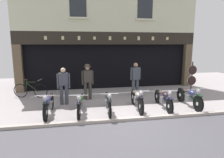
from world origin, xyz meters
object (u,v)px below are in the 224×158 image
at_px(salesman_left, 64,84).
at_px(tyre_sign_pole, 192,76).
at_px(motorcycle_left, 81,104).
at_px(advert_board_near, 75,60).
at_px(salesman_right, 135,78).
at_px(motorcycle_right, 189,97).
at_px(advert_board_far, 54,61).
at_px(leaning_bicycle, 30,90).
at_px(motorcycle_center_left, 108,102).
at_px(motorcycle_center_right, 163,99).
at_px(motorcycle_center, 137,99).
at_px(shopkeeper_center, 88,80).
at_px(motorcycle_far_left, 49,104).

relative_size(salesman_left, tyre_sign_pole, 0.95).
xyz_separation_m(motorcycle_left, advert_board_near, (-0.17, 4.38, 1.31)).
bearing_deg(salesman_left, salesman_right, -169.88).
xyz_separation_m(motorcycle_right, advert_board_near, (-4.72, 4.27, 1.30)).
distance_m(salesman_right, advert_board_far, 4.79).
distance_m(motorcycle_right, advert_board_near, 6.50).
xyz_separation_m(salesman_right, leaning_bicycle, (-5.17, 0.84, -0.59)).
distance_m(motorcycle_center_left, motorcycle_right, 3.50).
xyz_separation_m(motorcycle_center_right, advert_board_near, (-3.55, 4.28, 1.31)).
distance_m(motorcycle_center, tyre_sign_pole, 4.24).
height_order(motorcycle_center_left, tyre_sign_pole, tyre_sign_pole).
relative_size(tyre_sign_pole, leaning_bicycle, 1.02).
distance_m(motorcycle_left, motorcycle_right, 4.56).
bearing_deg(tyre_sign_pole, leaning_bicycle, 175.08).
bearing_deg(tyre_sign_pole, salesman_right, -177.75).
relative_size(motorcycle_right, leaning_bicycle, 1.22).
bearing_deg(motorcycle_center_left, shopkeeper_center, -67.30).
distance_m(motorcycle_center_right, leaning_bicycle, 6.42).
relative_size(motorcycle_right, tyre_sign_pole, 1.19).
bearing_deg(shopkeeper_center, leaning_bicycle, -22.00).
relative_size(motorcycle_center, salesman_right, 1.18).
xyz_separation_m(motorcycle_center_left, salesman_right, (1.72, 2.07, 0.53)).
height_order(motorcycle_center, advert_board_near, advert_board_near).
distance_m(motorcycle_far_left, leaning_bicycle, 3.01).
distance_m(shopkeeper_center, advert_board_near, 2.58).
bearing_deg(motorcycle_far_left, salesman_right, -151.85).
bearing_deg(advert_board_far, salesman_left, -77.37).
bearing_deg(advert_board_far, motorcycle_right, -35.91).
xyz_separation_m(motorcycle_center, salesman_left, (-2.94, 1.24, 0.47)).
bearing_deg(salesman_right, salesman_left, -0.02).
height_order(motorcycle_far_left, motorcycle_center_left, same).
distance_m(motorcycle_far_left, salesman_left, 1.42).
xyz_separation_m(motorcycle_center_right, salesman_right, (-0.61, 1.96, 0.55)).
relative_size(motorcycle_left, salesman_right, 1.14).
bearing_deg(motorcycle_center_right, motorcycle_far_left, 4.57).
distance_m(advert_board_near, leaning_bicycle, 2.99).
relative_size(salesman_right, tyre_sign_pole, 1.00).
distance_m(motorcycle_right, leaning_bicycle, 7.49).
bearing_deg(tyre_sign_pole, motorcycle_center_left, -155.82).
bearing_deg(motorcycle_far_left, salesman_left, -109.68).
height_order(tyre_sign_pole, advert_board_near, advert_board_near).
relative_size(motorcycle_far_left, motorcycle_right, 0.97).
height_order(motorcycle_right, leaning_bicycle, motorcycle_right).
height_order(motorcycle_left, salesman_left, salesman_left).
bearing_deg(motorcycle_right, tyre_sign_pole, -122.02).
xyz_separation_m(motorcycle_center, leaning_bicycle, (-4.65, 2.75, -0.06)).
height_order(salesman_right, advert_board_far, advert_board_far).
distance_m(motorcycle_center_left, motorcycle_center, 1.22).
height_order(motorcycle_far_left, tyre_sign_pole, tyre_sign_pole).
height_order(shopkeeper_center, advert_board_near, advert_board_near).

